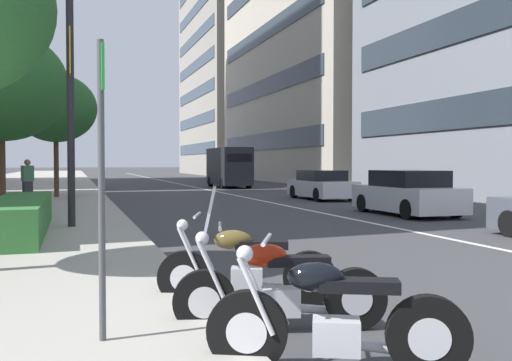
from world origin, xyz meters
TOP-DOWN VIEW (x-y plane):
  - sidewalk_right_plaza at (30.00, 11.72)m, footprint 160.00×10.26m
  - lane_centre_stripe at (35.00, 0.00)m, footprint 110.00×0.16m
  - motorcycle_mid_row at (-0.12, 6.07)m, footprint 1.00×1.99m
  - motorcycle_far_end_row at (1.15, 6.10)m, footprint 0.77×2.16m
  - motorcycle_second_in_row at (2.31, 6.09)m, footprint 0.88×2.10m
  - car_approaching_light at (12.02, -2.40)m, footprint 4.27×1.94m
  - car_far_down_avenue at (20.13, -3.00)m, footprint 4.28×1.90m
  - delivery_van_ahead at (33.59, -2.13)m, footprint 5.70×2.11m
  - parking_sign_by_curb at (0.89, 7.83)m, footprint 0.32×0.06m
  - street_lamp_with_banners at (10.42, 7.72)m, footprint 1.26×2.63m
  - clipped_hedge_bed at (9.45, 9.20)m, footprint 6.45×1.10m
  - street_tree_far_plaza at (14.38, 10.12)m, footprint 3.94×3.94m
  - street_tree_by_lamp_post at (23.23, 8.80)m, footprint 3.66×3.66m
  - pedestrian_on_plaza at (18.78, 9.71)m, footprint 0.41×0.47m
  - office_tower_near_left at (75.88, -18.82)m, footprint 25.80×20.58m

SIDE VIEW (x-z plane):
  - lane_centre_stripe at x=35.00m, z-range 0.00..0.01m
  - sidewalk_right_plaza at x=30.00m, z-range 0.00..0.15m
  - motorcycle_second_in_row at x=2.31m, z-range -0.13..0.97m
  - motorcycle_mid_row at x=-0.12m, z-range -0.13..0.98m
  - motorcycle_far_end_row at x=1.15m, z-range -0.30..1.18m
  - clipped_hedge_bed at x=9.45m, z-range 0.15..0.91m
  - car_far_down_avenue at x=20.13m, z-range -0.04..1.32m
  - car_approaching_light at x=12.02m, z-range -0.04..1.43m
  - pedestrian_on_plaza at x=18.78m, z-range 0.16..1.85m
  - delivery_van_ahead at x=33.59m, z-range 0.09..2.80m
  - parking_sign_by_curb at x=0.89m, z-range 0.41..3.06m
  - street_tree_far_plaza at x=14.38m, z-range 1.25..6.81m
  - street_tree_by_lamp_post at x=23.23m, z-range 1.39..7.00m
  - street_lamp_with_banners at x=10.42m, z-range 0.96..8.62m
  - office_tower_near_left at x=75.88m, z-range 0.00..45.60m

